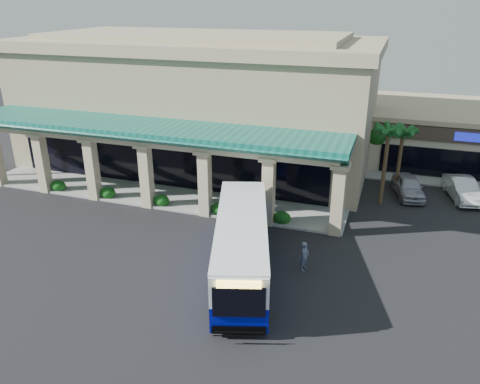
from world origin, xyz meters
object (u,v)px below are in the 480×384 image
at_px(transit_bus, 242,246).
at_px(car_white, 462,189).
at_px(car_silver, 408,186).
at_px(pedestrian, 305,256).

bearing_deg(transit_bus, car_white, 33.03).
bearing_deg(transit_bus, car_silver, 41.66).
height_order(transit_bus, car_white, transit_bus).
bearing_deg(pedestrian, car_white, -18.92).
bearing_deg(pedestrian, transit_bus, 128.25).
relative_size(pedestrian, car_silver, 0.37).
height_order(transit_bus, car_silver, transit_bus).
height_order(transit_bus, pedestrian, transit_bus).
xyz_separation_m(pedestrian, car_silver, (5.43, 12.96, -0.08)).
relative_size(transit_bus, car_white, 2.42).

